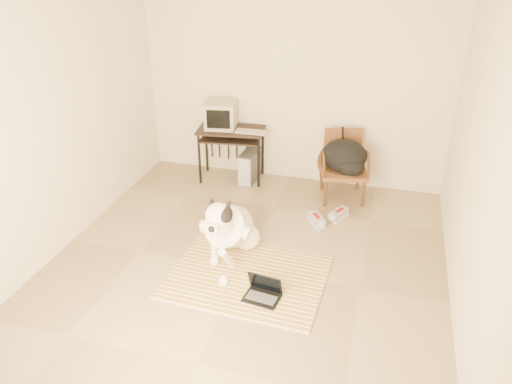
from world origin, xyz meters
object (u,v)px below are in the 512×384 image
at_px(backpack, 345,158).
at_px(rattan_chair, 343,166).
at_px(laptop, 263,292).
at_px(computer_desk, 231,136).
at_px(crt_monitor, 221,115).
at_px(pc_tower, 250,166).
at_px(dog, 229,228).

bearing_deg(backpack, rattan_chair, 104.69).
height_order(laptop, computer_desk, computer_desk).
relative_size(rattan_chair, backpack, 1.53).
distance_m(laptop, rattan_chair, 2.33).
xyz_separation_m(laptop, backpack, (0.47, 2.16, 0.51)).
bearing_deg(computer_desk, crt_monitor, 168.46).
relative_size(crt_monitor, pc_tower, 0.97).
xyz_separation_m(crt_monitor, rattan_chair, (1.67, -0.13, -0.48)).
distance_m(dog, pc_tower, 1.82).
bearing_deg(rattan_chair, dog, -120.14).
bearing_deg(pc_tower, dog, -80.41).
xyz_separation_m(dog, crt_monitor, (-0.70, 1.80, 0.58)).
bearing_deg(crt_monitor, laptop, -62.85).
height_order(crt_monitor, backpack, crt_monitor).
relative_size(crt_monitor, rattan_chair, 0.52).
xyz_separation_m(laptop, computer_desk, (-1.08, 2.35, 0.55)).
height_order(rattan_chair, backpack, rattan_chair).
relative_size(dog, crt_monitor, 2.61).
distance_m(laptop, pc_tower, 2.52).
relative_size(pc_tower, rattan_chair, 0.54).
bearing_deg(dog, laptop, -48.36).
relative_size(laptop, rattan_chair, 0.42).
xyz_separation_m(computer_desk, pc_tower, (0.25, 0.02, -0.42)).
bearing_deg(pc_tower, crt_monitor, 178.40).
relative_size(dog, pc_tower, 2.52).
xyz_separation_m(laptop, pc_tower, (-0.82, 2.37, 0.13)).
bearing_deg(crt_monitor, pc_tower, -1.60).
bearing_deg(backpack, laptop, -102.28).
height_order(computer_desk, rattan_chair, rattan_chair).
bearing_deg(dog, backpack, 57.83).
bearing_deg(laptop, computer_desk, 114.59).
distance_m(dog, laptop, 0.83).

